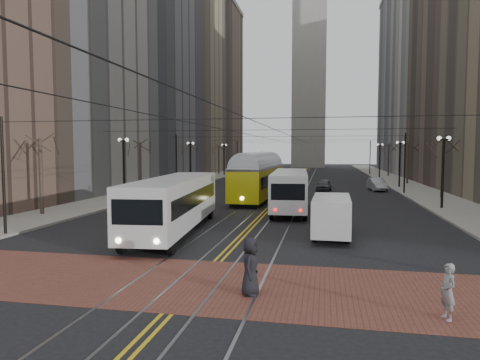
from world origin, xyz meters
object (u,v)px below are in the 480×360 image
at_px(clock_tower, 310,36).
at_px(streetcar, 259,181).
at_px(rear_bus, 290,191).
at_px(sedan_grey, 324,185).
at_px(pedestrian_b, 448,292).
at_px(transit_bus, 175,205).
at_px(pedestrian_a, 250,266).
at_px(sedan_silver, 377,184).
at_px(cargo_van, 331,218).

relative_size(clock_tower, streetcar, 4.45).
bearing_deg(rear_bus, sedan_grey, 78.13).
relative_size(clock_tower, pedestrian_b, 41.22).
bearing_deg(sedan_grey, transit_bus, -103.61).
bearing_deg(pedestrian_a, rear_bus, 4.00).
height_order(transit_bus, rear_bus, transit_bus).
bearing_deg(pedestrian_b, sedan_silver, 160.31).
bearing_deg(sedan_grey, pedestrian_b, -81.28).
relative_size(sedan_grey, pedestrian_b, 2.55).
height_order(streetcar, rear_bus, streetcar).
distance_m(cargo_van, pedestrian_a, 10.24).
height_order(sedan_silver, pedestrian_b, pedestrian_b).
xyz_separation_m(clock_tower, pedestrian_a, (2.10, -106.86, -35.00)).
distance_m(clock_tower, pedestrian_b, 113.69).
xyz_separation_m(clock_tower, pedestrian_b, (7.89, -107.83, -35.15)).
bearing_deg(clock_tower, streetcar, -91.29).
bearing_deg(streetcar, cargo_van, -67.31).
bearing_deg(clock_tower, pedestrian_a, -88.88).
bearing_deg(transit_bus, sedan_silver, 58.02).
height_order(clock_tower, pedestrian_a, clock_tower).
bearing_deg(sedan_silver, clock_tower, 89.93).
relative_size(streetcar, cargo_van, 2.93).
bearing_deg(cargo_van, sedan_silver, 80.21).
relative_size(streetcar, sedan_grey, 3.63).
bearing_deg(clock_tower, rear_bus, -88.81).
distance_m(clock_tower, cargo_van, 103.18).
bearing_deg(clock_tower, sedan_silver, -81.26).
distance_m(transit_bus, pedestrian_a, 11.41).
height_order(rear_bus, sedan_silver, rear_bus).
bearing_deg(streetcar, rear_bus, -62.04).
distance_m(sedan_grey, pedestrian_a, 37.03).
bearing_deg(pedestrian_a, transit_bus, 35.47).
bearing_deg(rear_bus, clock_tower, 87.97).
relative_size(streetcar, pedestrian_a, 7.79).
bearing_deg(cargo_van, pedestrian_a, -104.22).
xyz_separation_m(streetcar, pedestrian_a, (3.90, -27.31, -0.78)).
height_order(transit_bus, streetcar, streetcar).
bearing_deg(streetcar, sedan_silver, 44.25).
distance_m(streetcar, sedan_silver, 16.69).
bearing_deg(streetcar, pedestrian_b, -69.26).
height_order(clock_tower, sedan_grey, clock_tower).
relative_size(sedan_silver, pedestrian_b, 2.80).
distance_m(pedestrian_a, pedestrian_b, 5.87).
xyz_separation_m(transit_bus, pedestrian_b, (11.89, -10.60, -0.77)).
xyz_separation_m(clock_tower, transit_bus, (-4.00, -97.23, -34.38)).
distance_m(sedan_grey, sedan_silver, 6.32).
xyz_separation_m(cargo_van, pedestrian_a, (-2.75, -9.87, -0.16)).
bearing_deg(pedestrian_b, sedan_grey, 169.37).
xyz_separation_m(rear_bus, sedan_grey, (2.59, 16.99, -0.84)).
height_order(streetcar, sedan_silver, streetcar).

